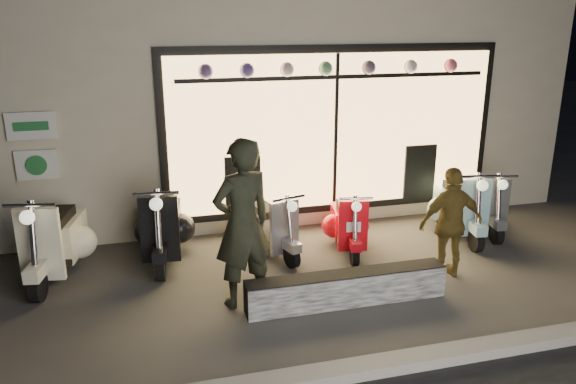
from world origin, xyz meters
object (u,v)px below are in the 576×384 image
object	(u,v)px
scooter_red	(347,223)
graffiti_barrier	(347,288)
scooter_silver	(267,226)
woman	(451,223)
man	(242,224)

from	to	relation	value
scooter_red	graffiti_barrier	bearing A→B (deg)	-99.31
scooter_silver	woman	bearing A→B (deg)	-50.59
man	woman	bearing A→B (deg)	162.54
graffiti_barrier	scooter_red	bearing A→B (deg)	69.28
scooter_silver	graffiti_barrier	bearing A→B (deg)	-89.20
graffiti_barrier	woman	world-z (taller)	woman
scooter_silver	man	bearing A→B (deg)	-129.01
woman	scooter_silver	bearing A→B (deg)	-32.93
graffiti_barrier	scooter_silver	size ratio (longest dim) A/B	1.83
scooter_red	scooter_silver	bearing A→B (deg)	-176.18
scooter_red	man	size ratio (longest dim) A/B	0.64
scooter_silver	scooter_red	distance (m)	1.19
graffiti_barrier	scooter_red	distance (m)	1.77
scooter_red	man	xyz separation A→B (m)	(-1.80, -1.31, 0.64)
graffiti_barrier	scooter_silver	xyz separation A→B (m)	(-0.56, 1.81, 0.18)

